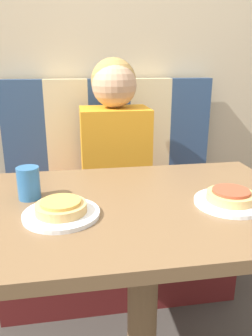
# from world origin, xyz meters

# --- Properties ---
(wall_back) EXTENTS (7.00, 0.05, 2.60)m
(wall_back) POSITION_xyz_m (0.00, 1.01, 1.30)
(wall_back) COLOR #C6B28E
(wall_back) RESTS_ON ground_plane
(booth_seat) EXTENTS (1.15, 0.55, 0.47)m
(booth_seat) POSITION_xyz_m (0.00, 0.68, 0.23)
(booth_seat) COLOR #5B1919
(booth_seat) RESTS_ON ground_plane
(booth_backrest) EXTENTS (1.15, 0.07, 0.62)m
(booth_backrest) POSITION_xyz_m (0.00, 0.92, 0.77)
(booth_backrest) COLOR navy
(booth_backrest) RESTS_ON booth_seat
(dining_table) EXTENTS (0.95, 0.67, 0.77)m
(dining_table) POSITION_xyz_m (0.00, 0.00, 0.66)
(dining_table) COLOR brown
(dining_table) RESTS_ON ground_plane
(person) EXTENTS (0.33, 0.25, 0.72)m
(person) POSITION_xyz_m (0.00, 0.69, 0.83)
(person) COLOR orange
(person) RESTS_ON booth_seat
(plate_left) EXTENTS (0.21, 0.21, 0.01)m
(plate_left) POSITION_xyz_m (-0.24, -0.06, 0.78)
(plate_left) COLOR white
(plate_left) RESTS_ON dining_table
(plate_right) EXTENTS (0.21, 0.21, 0.01)m
(plate_right) POSITION_xyz_m (0.24, -0.06, 0.78)
(plate_right) COLOR white
(plate_right) RESTS_ON dining_table
(pizza_left) EXTENTS (0.14, 0.14, 0.03)m
(pizza_left) POSITION_xyz_m (-0.24, -0.06, 0.80)
(pizza_left) COLOR tan
(pizza_left) RESTS_ON plate_left
(pizza_right) EXTENTS (0.14, 0.14, 0.03)m
(pizza_right) POSITION_xyz_m (0.24, -0.06, 0.80)
(pizza_right) COLOR tan
(pizza_right) RESTS_ON plate_right
(drinking_cup) EXTENTS (0.07, 0.07, 0.10)m
(drinking_cup) POSITION_xyz_m (-0.34, 0.08, 0.82)
(drinking_cup) COLOR #2D669E
(drinking_cup) RESTS_ON dining_table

